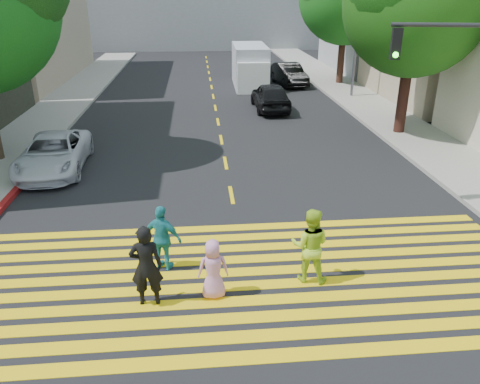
{
  "coord_description": "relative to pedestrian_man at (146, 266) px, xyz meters",
  "views": [
    {
      "loc": [
        -0.97,
        -7.61,
        6.03
      ],
      "look_at": [
        0.0,
        3.0,
        1.4
      ],
      "focal_mm": 35.0,
      "sensor_mm": 36.0,
      "label": 1
    }
  ],
  "objects": [
    {
      "name": "ground",
      "position": [
        2.12,
        -0.58,
        -0.9
      ],
      "size": [
        120.0,
        120.0,
        0.0
      ],
      "primitive_type": "plane",
      "color": "black"
    },
    {
      "name": "sidewalk_left",
      "position": [
        -6.38,
        21.42,
        -0.83
      ],
      "size": [
        3.0,
        40.0,
        0.15
      ],
      "primitive_type": "cube",
      "color": "gray",
      "rests_on": "ground"
    },
    {
      "name": "sidewalk_right",
      "position": [
        10.62,
        14.42,
        -0.83
      ],
      "size": [
        3.0,
        60.0,
        0.15
      ],
      "primitive_type": "cube",
      "color": "gray",
      "rests_on": "ground"
    },
    {
      "name": "curb_red",
      "position": [
        -4.78,
        5.42,
        -0.82
      ],
      "size": [
        0.2,
        8.0,
        0.16
      ],
      "primitive_type": "cube",
      "color": "maroon",
      "rests_on": "ground"
    },
    {
      "name": "crosswalk",
      "position": [
        2.12,
        0.69,
        -0.89
      ],
      "size": [
        13.4,
        5.3,
        0.01
      ],
      "color": "yellow",
      "rests_on": "ground"
    },
    {
      "name": "lane_line",
      "position": [
        2.12,
        21.92,
        -0.9
      ],
      "size": [
        0.12,
        34.4,
        0.01
      ],
      "color": "yellow",
      "rests_on": "ground"
    },
    {
      "name": "building_right_grey",
      "position": [
        17.12,
        29.42,
        4.1
      ],
      "size": [
        10.0,
        10.0,
        10.0
      ],
      "primitive_type": "cube",
      "color": "gray",
      "rests_on": "ground"
    },
    {
      "name": "pedestrian_man",
      "position": [
        0.0,
        0.0,
        0.0
      ],
      "size": [
        0.66,
        0.44,
        1.8
      ],
      "primitive_type": "imported",
      "rotation": [
        0.0,
        0.0,
        3.16
      ],
      "color": "black",
      "rests_on": "ground"
    },
    {
      "name": "pedestrian_woman",
      "position": [
        3.5,
        0.55,
        -0.03
      ],
      "size": [
        1.0,
        0.88,
        1.75
      ],
      "primitive_type": "imported",
      "rotation": [
        0.0,
        0.0,
        2.85
      ],
      "color": "#B1DB2B",
      "rests_on": "ground"
    },
    {
      "name": "pedestrian_child",
      "position": [
        1.35,
        0.13,
        -0.23
      ],
      "size": [
        0.68,
        0.46,
        1.34
      ],
      "primitive_type": "imported",
      "rotation": [
        0.0,
        0.0,
        3.2
      ],
      "color": "pink",
      "rests_on": "ground"
    },
    {
      "name": "pedestrian_extra",
      "position": [
        0.24,
        1.31,
        -0.1
      ],
      "size": [
        1.01,
        0.74,
        1.59
      ],
      "primitive_type": "imported",
      "rotation": [
        0.0,
        0.0,
        2.71
      ],
      "color": "teal",
      "rests_on": "ground"
    },
    {
      "name": "white_sedan",
      "position": [
        -4.04,
        8.24,
        -0.26
      ],
      "size": [
        2.33,
        4.69,
        1.28
      ],
      "primitive_type": "imported",
      "rotation": [
        0.0,
        0.0,
        0.05
      ],
      "color": "silver",
      "rests_on": "ground"
    },
    {
      "name": "dark_car_near",
      "position": [
        5.08,
        16.69,
        -0.16
      ],
      "size": [
        1.79,
        4.34,
        1.47
      ],
      "primitive_type": "imported",
      "rotation": [
        0.0,
        0.0,
        3.15
      ],
      "color": "black",
      "rests_on": "ground"
    },
    {
      "name": "silver_car",
      "position": [
        5.19,
        28.71,
        -0.3
      ],
      "size": [
        2.3,
        4.34,
        1.2
      ],
      "primitive_type": "imported",
      "rotation": [
        0.0,
        0.0,
        2.99
      ],
      "color": "#8E939E",
      "rests_on": "ground"
    },
    {
      "name": "dark_car_parked",
      "position": [
        7.4,
        23.69,
        -0.18
      ],
      "size": [
        2.08,
        4.54,
        1.44
      ],
      "primitive_type": "imported",
      "rotation": [
        0.0,
        0.0,
        0.13
      ],
      "color": "black",
      "rests_on": "ground"
    },
    {
      "name": "white_van",
      "position": [
        4.72,
        23.43,
        0.36
      ],
      "size": [
        2.25,
        5.67,
        2.65
      ],
      "rotation": [
        0.0,
        0.0,
        -0.03
      ],
      "color": "silver",
      "rests_on": "ground"
    },
    {
      "name": "street_lamp",
      "position": [
        10.23,
        19.27,
        4.09
      ],
      "size": [
        1.97,
        0.4,
        8.69
      ],
      "rotation": [
        0.0,
        0.0,
        -0.11
      ],
      "color": "#545461",
      "rests_on": "ground"
    }
  ]
}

